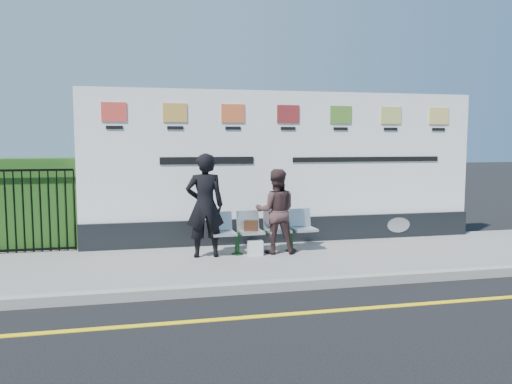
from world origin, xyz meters
TOP-DOWN VIEW (x-y plane):
  - ground at (0.00, 0.00)m, footprint 80.00×80.00m
  - pavement at (0.00, 2.50)m, footprint 14.00×3.00m
  - kerb at (0.00, 1.00)m, footprint 14.00×0.18m
  - yellow_line at (0.00, 0.00)m, footprint 14.00×0.10m
  - billboard at (0.50, 3.85)m, footprint 8.00×0.30m
  - hedge at (-4.58, 4.30)m, footprint 2.35×0.70m
  - railing at (-4.58, 3.85)m, footprint 2.05×0.06m
  - bench at (-0.18, 2.91)m, footprint 1.97×0.64m
  - woman_left at (-1.26, 2.83)m, footprint 0.67×0.45m
  - woman_right at (0.02, 2.85)m, footprint 0.83×0.70m
  - handbag_brown at (-0.43, 2.89)m, footprint 0.26×0.17m
  - carrier_bag_white at (-0.39, 2.73)m, footprint 0.26×0.16m

SIDE VIEW (x-z plane):
  - ground at x=0.00m, z-range 0.00..0.00m
  - yellow_line at x=0.00m, z-range 0.00..0.01m
  - pavement at x=0.00m, z-range 0.00..0.12m
  - kerb at x=0.00m, z-range 0.00..0.14m
  - carrier_bag_white at x=-0.39m, z-range 0.12..0.38m
  - bench at x=-0.18m, z-range 0.12..0.54m
  - handbag_brown at x=-0.43m, z-range 0.54..0.73m
  - woman_right at x=0.02m, z-range 0.12..1.65m
  - railing at x=-4.58m, z-range 0.12..1.66m
  - hedge at x=-4.58m, z-range 0.12..1.82m
  - woman_left at x=-1.26m, z-range 0.12..1.93m
  - billboard at x=0.50m, z-range -0.08..2.92m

